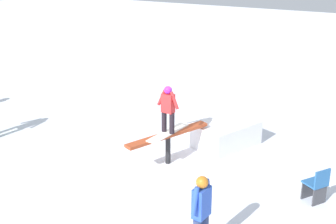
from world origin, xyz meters
TOP-DOWN VIEW (x-y plane):
  - ground_plane at (0.00, 0.00)m, footprint 60.00×60.00m
  - rail_feature at (0.00, 0.00)m, footprint 2.48×1.36m
  - snow_kicker_ramp at (-1.85, 0.87)m, footprint 2.27×2.12m
  - main_rider_on_rail at (0.00, 0.00)m, footprint 1.57×0.68m
  - bystander_blue at (3.14, 2.23)m, footprint 0.67×0.28m
  - folding_chair at (0.30, 3.91)m, footprint 0.61×0.61m

SIDE VIEW (x-z plane):
  - ground_plane at x=0.00m, z-range 0.00..0.00m
  - snow_kicker_ramp at x=-1.85m, z-range 0.00..0.71m
  - folding_chair at x=0.30m, z-range -0.03..0.85m
  - rail_feature at x=0.00m, z-range 0.30..1.18m
  - bystander_blue at x=3.14m, z-range 0.10..1.73m
  - main_rider_on_rail at x=0.00m, z-range 0.85..2.15m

